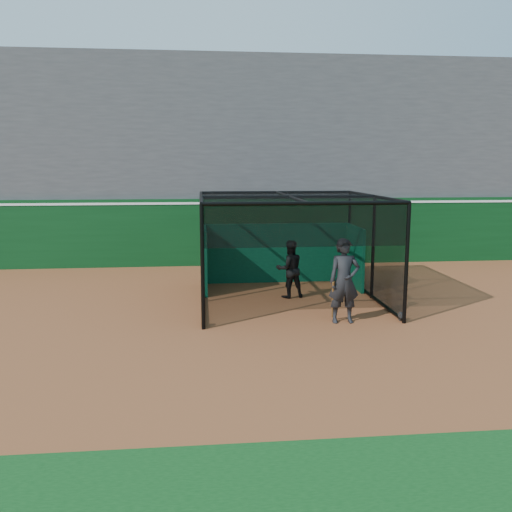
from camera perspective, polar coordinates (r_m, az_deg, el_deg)
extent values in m
plane|color=brown|center=(12.43, 0.22, -7.92)|extent=(120.00, 120.00, 0.00)
cube|color=#0A3A15|center=(20.48, -2.28, 2.57)|extent=(50.00, 0.45, 2.50)
cube|color=white|center=(20.38, -2.30, 5.64)|extent=(50.00, 0.50, 0.08)
cube|color=#4C4C4F|center=(24.20, -2.90, 9.86)|extent=(50.00, 7.85, 7.75)
cube|color=#4C4C4F|center=(28.01, -3.37, 19.01)|extent=(50.00, 0.30, 1.20)
cube|color=#07492E|center=(17.36, 2.21, 0.32)|extent=(4.66, 0.10, 1.90)
cylinder|color=black|center=(12.80, -5.56, -6.93)|extent=(0.08, 0.22, 0.22)
cylinder|color=black|center=(13.66, 15.02, -6.15)|extent=(0.08, 0.22, 0.22)
cylinder|color=black|center=(17.27, -5.65, -2.61)|extent=(0.08, 0.22, 0.22)
cylinder|color=black|center=(17.93, 9.82, -2.26)|extent=(0.08, 0.22, 0.22)
imported|color=black|center=(15.39, 3.56, -1.37)|extent=(0.90, 0.75, 1.64)
imported|color=black|center=(13.03, 9.27, -2.61)|extent=(0.74, 0.49, 2.03)
cylinder|color=#593819|center=(13.12, 8.10, -4.58)|extent=(0.15, 0.37, 0.96)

